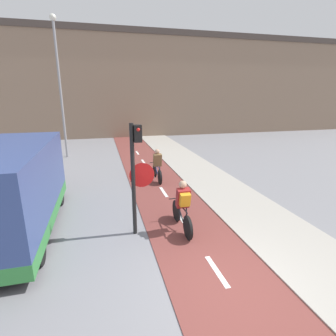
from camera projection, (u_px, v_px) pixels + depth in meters
ground_plane at (227, 287)px, 5.28m from camera, size 120.00×120.00×0.00m
bike_lane at (227, 287)px, 5.29m from camera, size 2.39×60.00×0.02m
sidewalk_strip at (325, 268)px, 5.85m from camera, size 2.40×60.00×0.05m
building_row_background at (122, 85)px, 24.96m from camera, size 60.00×5.20×9.21m
traffic_light_pole at (136, 168)px, 6.86m from camera, size 0.67×0.25×3.07m
street_lamp_far at (59, 76)px, 15.07m from camera, size 0.36×0.36×8.00m
cyclist_near at (183, 207)px, 7.34m from camera, size 0.46×1.76×1.48m
cyclist_far at (157, 166)px, 11.71m from camera, size 0.46×1.72×1.45m
van at (14, 191)px, 7.13m from camera, size 1.93×5.41×2.45m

